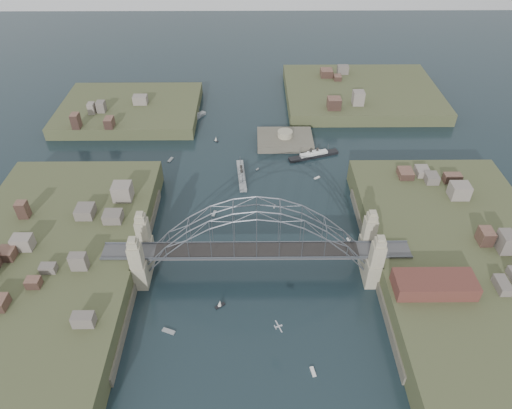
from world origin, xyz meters
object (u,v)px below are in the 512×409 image
object	(u,v)px
fort_island	(285,144)
ocean_liner	(314,155)
wharf_shed	(435,284)
naval_cruiser_near	(241,175)
naval_cruiser_far	(193,119)
bridge	(257,240)

from	to	relation	value
fort_island	ocean_liner	size ratio (longest dim) A/B	1.11
fort_island	ocean_liner	xyz separation A→B (m)	(10.50, -10.37, 1.10)
ocean_liner	wharf_shed	bearing A→B (deg)	-73.73
fort_island	naval_cruiser_near	xyz separation A→B (m)	(-17.03, -23.51, 1.20)
wharf_shed	naval_cruiser_far	distance (m)	125.31
bridge	fort_island	bearing A→B (deg)	80.27
ocean_liner	naval_cruiser_near	bearing A→B (deg)	-154.49
wharf_shed	naval_cruiser_near	distance (m)	78.40
naval_cruiser_far	ocean_liner	bearing A→B (deg)	-30.73
wharf_shed	naval_cruiser_near	world-z (taller)	wharf_shed
fort_island	ocean_liner	bearing A→B (deg)	-44.62
naval_cruiser_near	ocean_liner	distance (m)	30.51
fort_island	wharf_shed	bearing A→B (deg)	-69.15
naval_cruiser_far	naval_cruiser_near	bearing A→B (deg)	-62.83
bridge	wharf_shed	distance (m)	46.23
fort_island	naval_cruiser_near	distance (m)	29.05
wharf_shed	naval_cruiser_near	bearing A→B (deg)	129.02
naval_cruiser_near	ocean_liner	xyz separation A→B (m)	(27.53, 13.14, -0.10)
naval_cruiser_far	ocean_liner	size ratio (longest dim) A/B	0.72
fort_island	ocean_liner	world-z (taller)	fort_island
wharf_shed	naval_cruiser_far	world-z (taller)	wharf_shed
wharf_shed	ocean_liner	bearing A→B (deg)	106.27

